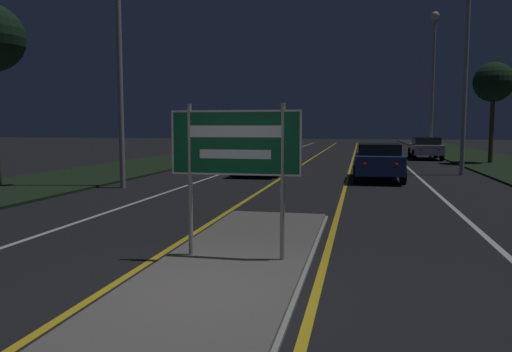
# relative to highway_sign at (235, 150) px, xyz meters

# --- Properties ---
(ground_plane) EXTENTS (160.00, 160.00, 0.00)m
(ground_plane) POSITION_rel_highway_sign_xyz_m (0.00, -1.61, -1.74)
(ground_plane) COLOR black
(median_island) EXTENTS (2.28, 8.25, 0.10)m
(median_island) POSITION_rel_highway_sign_xyz_m (0.00, 0.00, -1.70)
(median_island) COLOR #999993
(median_island) RESTS_ON ground_plane
(verge_left) EXTENTS (5.00, 100.00, 0.08)m
(verge_left) POSITION_rel_highway_sign_xyz_m (-9.50, 18.39, -1.70)
(verge_left) COLOR black
(verge_left) RESTS_ON ground_plane
(centre_line_yellow_left) EXTENTS (0.12, 70.00, 0.01)m
(centre_line_yellow_left) POSITION_rel_highway_sign_xyz_m (-1.33, 23.39, -1.74)
(centre_line_yellow_left) COLOR gold
(centre_line_yellow_left) RESTS_ON ground_plane
(centre_line_yellow_right) EXTENTS (0.12, 70.00, 0.01)m
(centre_line_yellow_right) POSITION_rel_highway_sign_xyz_m (1.33, 23.39, -1.74)
(centre_line_yellow_right) COLOR gold
(centre_line_yellow_right) RESTS_ON ground_plane
(lane_line_white_left) EXTENTS (0.12, 70.00, 0.01)m
(lane_line_white_left) POSITION_rel_highway_sign_xyz_m (-4.20, 23.39, -1.74)
(lane_line_white_left) COLOR silver
(lane_line_white_left) RESTS_ON ground_plane
(lane_line_white_right) EXTENTS (0.12, 70.00, 0.01)m
(lane_line_white_right) POSITION_rel_highway_sign_xyz_m (4.20, 23.39, -1.74)
(lane_line_white_right) COLOR silver
(lane_line_white_right) RESTS_ON ground_plane
(edge_line_white_left) EXTENTS (0.10, 70.00, 0.01)m
(edge_line_white_left) POSITION_rel_highway_sign_xyz_m (-7.20, 23.39, -1.74)
(edge_line_white_left) COLOR silver
(edge_line_white_left) RESTS_ON ground_plane
(edge_line_white_right) EXTENTS (0.10, 70.00, 0.01)m
(edge_line_white_right) POSITION_rel_highway_sign_xyz_m (7.20, 23.39, -1.74)
(edge_line_white_right) COLOR silver
(edge_line_white_right) RESTS_ON ground_plane
(highway_sign) EXTENTS (2.00, 0.07, 2.33)m
(highway_sign) POSITION_rel_highway_sign_xyz_m (0.00, 0.00, 0.00)
(highway_sign) COLOR #9E9E99
(highway_sign) RESTS_ON median_island
(streetlight_right_near) EXTENTS (0.51, 0.51, 9.54)m
(streetlight_right_near) POSITION_rel_highway_sign_xyz_m (6.12, 15.62, 4.28)
(streetlight_right_near) COLOR #9E9E99
(streetlight_right_near) RESTS_ON ground_plane
(streetlight_right_far) EXTENTS (0.53, 0.53, 9.73)m
(streetlight_right_far) POSITION_rel_highway_sign_xyz_m (6.50, 28.59, 4.53)
(streetlight_right_far) COLOR #9E9E99
(streetlight_right_far) RESTS_ON ground_plane
(car_receding_0) EXTENTS (1.89, 4.46, 1.44)m
(car_receding_0) POSITION_rel_highway_sign_xyz_m (2.52, 12.78, -0.97)
(car_receding_0) COLOR navy
(car_receding_0) RESTS_ON ground_plane
(car_receding_1) EXTENTS (1.88, 4.40, 1.42)m
(car_receding_1) POSITION_rel_highway_sign_xyz_m (5.90, 26.47, -0.98)
(car_receding_1) COLOR #B7B7BC
(car_receding_1) RESTS_ON ground_plane
(car_approaching_0) EXTENTS (1.90, 4.54, 1.41)m
(car_approaching_0) POSITION_rel_highway_sign_xyz_m (-2.39, 14.26, -0.99)
(car_approaching_0) COLOR silver
(car_approaching_0) RESTS_ON ground_plane
(roadside_palm_right) EXTENTS (2.17, 2.17, 5.55)m
(roadside_palm_right) POSITION_rel_highway_sign_xyz_m (8.92, 22.69, 2.74)
(roadside_palm_right) COLOR #4C3823
(roadside_palm_right) RESTS_ON verge_right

